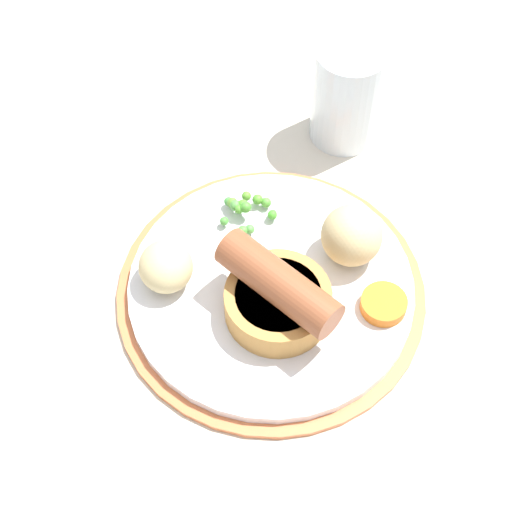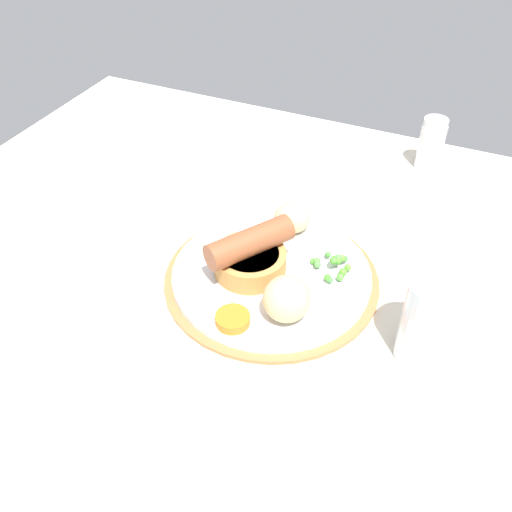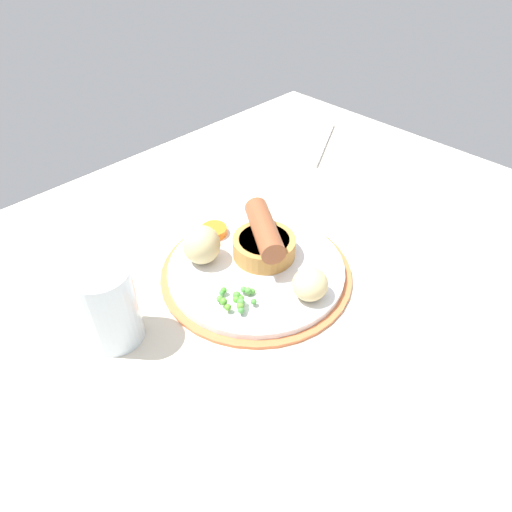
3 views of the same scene
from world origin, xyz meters
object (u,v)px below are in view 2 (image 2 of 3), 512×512
at_px(pea_pile, 334,264).
at_px(drinking_glass, 434,322).
at_px(potato_chunk_1, 287,299).
at_px(salt_shaker, 431,144).
at_px(potato_chunk_0, 292,217).
at_px(dinner_plate, 271,277).
at_px(carrot_slice_0, 233,319).
at_px(sausage_pudding, 250,255).

bearing_deg(pea_pile, drinking_glass, 149.97).
height_order(potato_chunk_1, salt_shaker, salt_shaker).
bearing_deg(potato_chunk_0, drinking_glass, 147.78).
xyz_separation_m(drinking_glass, salt_shaker, (0.07, -0.37, -0.01)).
height_order(dinner_plate, carrot_slice_0, carrot_slice_0).
bearing_deg(carrot_slice_0, potato_chunk_0, -89.54).
height_order(carrot_slice_0, drinking_glass, drinking_glass).
distance_m(pea_pile, carrot_slice_0, 0.14).
distance_m(sausage_pudding, carrot_slice_0, 0.09).
bearing_deg(carrot_slice_0, drinking_glass, -165.17).
relative_size(potato_chunk_0, potato_chunk_1, 0.89).
relative_size(potato_chunk_0, carrot_slice_0, 1.24).
relative_size(dinner_plate, potato_chunk_1, 4.91).
height_order(dinner_plate, pea_pile, pea_pile).
distance_m(potato_chunk_1, salt_shaker, 0.39).
xyz_separation_m(dinner_plate, drinking_glass, (-0.19, 0.04, 0.04)).
height_order(dinner_plate, potato_chunk_0, potato_chunk_0).
relative_size(potato_chunk_1, drinking_glass, 0.51).
xyz_separation_m(potato_chunk_0, carrot_slice_0, (-0.00, 0.18, -0.01)).
relative_size(sausage_pudding, potato_chunk_0, 2.28).
bearing_deg(sausage_pudding, potato_chunk_1, -94.97).
distance_m(sausage_pudding, pea_pile, 0.10).
height_order(pea_pile, salt_shaker, salt_shaker).
distance_m(carrot_slice_0, drinking_glass, 0.20).
distance_m(sausage_pudding, salt_shaker, 0.36).
distance_m(dinner_plate, carrot_slice_0, 0.09).
xyz_separation_m(potato_chunk_0, drinking_glass, (-0.20, 0.12, 0.02)).
distance_m(dinner_plate, sausage_pudding, 0.04).
bearing_deg(salt_shaker, potato_chunk_0, 62.69).
bearing_deg(salt_shaker, carrot_slice_0, 73.49).
xyz_separation_m(pea_pile, drinking_glass, (-0.12, 0.07, 0.03)).
distance_m(drinking_glass, salt_shaker, 0.37).
bearing_deg(sausage_pudding, dinner_plate, -37.02).
bearing_deg(pea_pile, potato_chunk_0, -35.71).
bearing_deg(sausage_pudding, salt_shaker, 9.94).
relative_size(pea_pile, potato_chunk_1, 0.96).
bearing_deg(drinking_glass, salt_shaker, -79.05).
relative_size(potato_chunk_1, carrot_slice_0, 1.39).
bearing_deg(salt_shaker, dinner_plate, 70.22).
relative_size(potato_chunk_0, salt_shaker, 0.58).
height_order(pea_pile, drinking_glass, drinking_glass).
relative_size(sausage_pudding, salt_shaker, 1.31).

